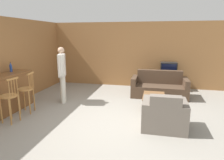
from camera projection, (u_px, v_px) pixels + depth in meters
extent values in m
plane|color=gray|center=(110.00, 122.00, 4.91)|extent=(24.00, 24.00, 0.00)
cube|color=#9E6B3D|center=(130.00, 55.00, 8.15)|extent=(9.40, 0.08, 2.60)
cube|color=#9E6B3D|center=(24.00, 59.00, 6.59)|extent=(0.08, 8.70, 2.60)
cube|color=brown|center=(1.00, 97.00, 5.23)|extent=(0.47, 2.03, 1.01)
cylinder|color=#B77F42|center=(9.00, 96.00, 4.76)|extent=(0.44, 0.44, 0.04)
cylinder|color=#B77F42|center=(10.00, 107.00, 5.01)|extent=(0.04, 0.04, 0.64)
cylinder|color=#B77F42|center=(1.00, 111.00, 4.75)|extent=(0.04, 0.04, 0.64)
cylinder|color=#B77F42|center=(19.00, 108.00, 4.92)|extent=(0.04, 0.04, 0.64)
cylinder|color=#B77F42|center=(10.00, 112.00, 4.66)|extent=(0.04, 0.04, 0.64)
cylinder|color=#B77F42|center=(17.00, 87.00, 4.77)|extent=(0.02, 0.02, 0.39)
cylinder|color=#B77F42|center=(15.00, 87.00, 4.69)|extent=(0.02, 0.02, 0.39)
cylinder|color=#B77F42|center=(12.00, 88.00, 4.62)|extent=(0.02, 0.02, 0.39)
cylinder|color=#B77F42|center=(9.00, 89.00, 4.55)|extent=(0.02, 0.02, 0.39)
cube|color=#B77F42|center=(12.00, 79.00, 4.61)|extent=(0.08, 0.34, 0.04)
cylinder|color=#B77F42|center=(26.00, 89.00, 5.37)|extent=(0.46, 0.46, 0.04)
cylinder|color=#B77F42|center=(24.00, 99.00, 5.59)|extent=(0.04, 0.04, 0.64)
cylinder|color=#B77F42|center=(19.00, 103.00, 5.32)|extent=(0.04, 0.04, 0.64)
cylinder|color=#B77F42|center=(34.00, 99.00, 5.58)|extent=(0.04, 0.04, 0.64)
cylinder|color=#B77F42|center=(30.00, 103.00, 5.31)|extent=(0.04, 0.04, 0.64)
cylinder|color=#B77F42|center=(33.00, 80.00, 5.44)|extent=(0.02, 0.02, 0.39)
cylinder|color=#B77F42|center=(32.00, 81.00, 5.36)|extent=(0.02, 0.02, 0.39)
cylinder|color=#B77F42|center=(30.00, 82.00, 5.28)|extent=(0.02, 0.02, 0.39)
cylinder|color=#B77F42|center=(29.00, 82.00, 5.20)|extent=(0.02, 0.02, 0.39)
cube|color=#B77F42|center=(30.00, 73.00, 5.27)|extent=(0.09, 0.34, 0.04)
cube|color=#4C3828|center=(159.00, 91.00, 6.87)|extent=(1.55, 0.85, 0.41)
cube|color=#4C3828|center=(160.00, 77.00, 7.08)|extent=(1.55, 0.22, 0.47)
cube|color=#4C3828|center=(134.00, 86.00, 7.02)|extent=(0.16, 0.85, 0.66)
cube|color=#4C3828|center=(185.00, 89.00, 6.66)|extent=(0.16, 0.85, 0.66)
cube|color=#70665B|center=(164.00, 119.00, 4.55)|extent=(0.65, 0.81, 0.41)
cube|color=#70665B|center=(165.00, 106.00, 4.17)|extent=(0.65, 0.22, 0.45)
cube|color=#70665B|center=(183.00, 116.00, 4.44)|extent=(0.16, 0.81, 0.65)
cube|color=#70665B|center=(146.00, 113.00, 4.61)|extent=(0.16, 0.81, 0.65)
cube|color=brown|center=(154.00, 96.00, 5.77)|extent=(0.62, 0.94, 0.04)
cube|color=brown|center=(143.00, 106.00, 5.46)|extent=(0.06, 0.06, 0.34)
cube|color=brown|center=(163.00, 108.00, 5.35)|extent=(0.06, 0.06, 0.34)
cube|color=brown|center=(145.00, 97.00, 6.28)|extent=(0.06, 0.06, 0.34)
cube|color=brown|center=(163.00, 98.00, 6.17)|extent=(0.06, 0.06, 0.34)
cube|color=#2D2319|center=(168.00, 83.00, 7.74)|extent=(0.97, 0.49, 0.56)
cube|color=black|center=(169.00, 69.00, 7.62)|extent=(0.61, 0.42, 0.52)
cube|color=black|center=(169.00, 70.00, 7.42)|extent=(0.54, 0.01, 0.45)
cylinder|color=#234293|center=(11.00, 69.00, 5.69)|extent=(0.07, 0.07, 0.19)
cone|color=#234293|center=(10.00, 64.00, 5.66)|extent=(0.06, 0.06, 0.08)
cylinder|color=black|center=(10.00, 62.00, 5.65)|extent=(0.03, 0.03, 0.02)
cube|color=#33704C|center=(151.00, 97.00, 5.63)|extent=(0.19, 0.19, 0.02)
cylinder|color=silver|center=(63.00, 90.00, 6.17)|extent=(0.15, 0.15, 0.85)
cylinder|color=silver|center=(63.00, 89.00, 6.33)|extent=(0.15, 0.15, 0.85)
cube|color=beige|center=(62.00, 65.00, 6.08)|extent=(0.35, 0.52, 0.67)
cylinder|color=beige|center=(61.00, 66.00, 5.82)|extent=(0.10, 0.10, 0.62)
cylinder|color=beige|center=(63.00, 63.00, 6.33)|extent=(0.10, 0.10, 0.62)
sphere|color=tan|center=(61.00, 50.00, 5.99)|extent=(0.19, 0.19, 0.19)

